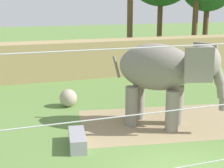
# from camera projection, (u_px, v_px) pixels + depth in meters

# --- Properties ---
(dirt_patch) EXTENTS (6.70, 4.81, 0.01)m
(dirt_patch) POSITION_uv_depth(u_px,v_px,m) (162.00, 122.00, 12.59)
(dirt_patch) COLOR #937F5B
(dirt_patch) RESTS_ON ground
(embankment_wall) EXTENTS (36.00, 1.80, 2.19)m
(embankment_wall) POSITION_uv_depth(u_px,v_px,m) (75.00, 59.00, 20.12)
(embankment_wall) COLOR tan
(embankment_wall) RESTS_ON ground
(elephant) EXTENTS (3.54, 3.38, 3.08)m
(elephant) POSITION_uv_depth(u_px,v_px,m) (164.00, 72.00, 11.79)
(elephant) COLOR gray
(elephant) RESTS_ON ground
(enrichment_ball) EXTENTS (0.77, 0.77, 0.77)m
(enrichment_ball) POSITION_uv_depth(u_px,v_px,m) (68.00, 98.00, 14.46)
(enrichment_ball) COLOR tan
(enrichment_ball) RESTS_ON ground
(feed_trough) EXTENTS (0.73, 1.46, 0.44)m
(feed_trough) POSITION_uv_depth(u_px,v_px,m) (77.00, 140.00, 10.43)
(feed_trough) COLOR gray
(feed_trough) RESTS_ON ground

